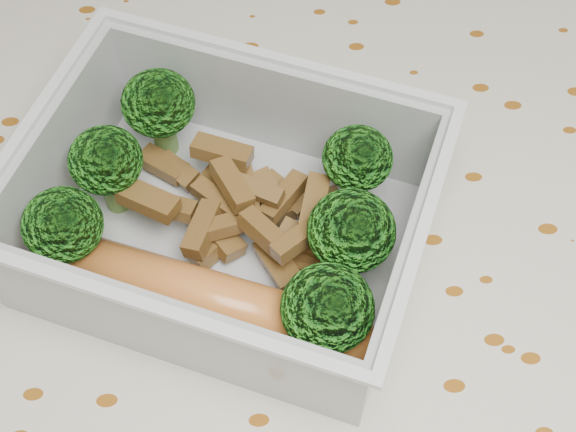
{
  "coord_description": "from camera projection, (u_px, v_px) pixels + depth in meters",
  "views": [
    {
      "loc": [
        -0.0,
        -0.21,
        1.09
      ],
      "look_at": [
        0.01,
        -0.0,
        0.78
      ],
      "focal_mm": 50.0,
      "sensor_mm": 36.0,
      "label": 1
    }
  ],
  "objects": [
    {
      "name": "dining_table",
      "position": [
        272.0,
        315.0,
        0.47
      ],
      "size": [
        1.4,
        0.9,
        0.75
      ],
      "color": "brown",
      "rests_on": "ground"
    },
    {
      "name": "tablecloth",
      "position": [
        270.0,
        273.0,
        0.43
      ],
      "size": [
        1.46,
        0.96,
        0.19
      ],
      "color": "beige",
      "rests_on": "dining_table"
    },
    {
      "name": "lunch_container",
      "position": [
        226.0,
        221.0,
        0.37
      ],
      "size": [
        0.22,
        0.2,
        0.06
      ],
      "color": "silver",
      "rests_on": "tablecloth"
    },
    {
      "name": "broccoli_florets",
      "position": [
        233.0,
        204.0,
        0.36
      ],
      "size": [
        0.17,
        0.15,
        0.05
      ],
      "color": "#608C3F",
      "rests_on": "lunch_container"
    },
    {
      "name": "meat_pile",
      "position": [
        252.0,
        210.0,
        0.38
      ],
      "size": [
        0.11,
        0.09,
        0.03
      ],
      "color": "brown",
      "rests_on": "lunch_container"
    },
    {
      "name": "sausage",
      "position": [
        202.0,
        297.0,
        0.36
      ],
      "size": [
        0.15,
        0.07,
        0.03
      ],
      "color": "orange",
      "rests_on": "lunch_container"
    }
  ]
}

